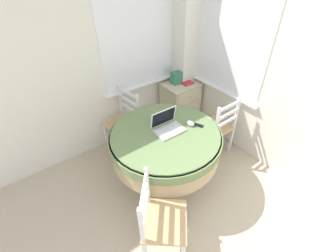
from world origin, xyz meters
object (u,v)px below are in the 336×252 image
dining_chair_camera_near (160,220)px  cell_phone (198,125)px  dining_chair_near_back_window (124,122)px  book_on_cabinet (185,82)px  computer_mouse (191,123)px  corner_cabinet (180,103)px  laptop (167,126)px  round_dining_table (165,142)px  storage_box (177,78)px  dining_chair_near_right_window (217,128)px

dining_chair_camera_near → cell_phone: bearing=29.4°
dining_chair_near_back_window → book_on_cabinet: 1.12m
computer_mouse → corner_cabinet: size_ratio=0.14×
laptop → book_on_cabinet: size_ratio=1.46×
round_dining_table → storage_box: storage_box is taller
cell_phone → storage_box: bearing=63.4°
computer_mouse → laptop: bearing=158.6°
computer_mouse → cell_phone: 0.09m
dining_chair_near_right_window → book_on_cabinet: 0.91m
computer_mouse → corner_cabinet: (0.62, 0.90, -0.42)m
cell_phone → corner_cabinet: (0.55, 0.96, -0.40)m
cell_phone → dining_chair_near_right_window: bearing=10.9°
corner_cabinet → book_on_cabinet: size_ratio=3.22×
laptop → dining_chair_camera_near: 0.96m
computer_mouse → storage_box: storage_box is taller
laptop → book_on_cabinet: 1.23m
computer_mouse → dining_chair_camera_near: dining_chair_camera_near is taller
dining_chair_near_right_window → book_on_cabinet: size_ratio=4.00×
computer_mouse → cell_phone: size_ratio=0.84×
round_dining_table → storage_box: bearing=45.2°
storage_box → book_on_cabinet: 0.15m
round_dining_table → dining_chair_camera_near: bearing=-130.1°
computer_mouse → storage_box: size_ratio=0.57×
dining_chair_camera_near → book_on_cabinet: dining_chair_camera_near is taller
dining_chair_near_back_window → book_on_cabinet: size_ratio=4.00×
dining_chair_near_right_window → dining_chair_camera_near: (-1.38, -0.60, 0.00)m
storage_box → book_on_cabinet: size_ratio=0.79×
laptop → dining_chair_near_right_window: size_ratio=0.37×
dining_chair_near_right_window → corner_cabinet: dining_chair_near_right_window is taller
storage_box → dining_chair_camera_near: bearing=-132.9°
round_dining_table → dining_chair_near_right_window: 0.86m
computer_mouse → dining_chair_near_back_window: size_ratio=0.11×
cell_phone → storage_box: storage_box is taller
storage_box → book_on_cabinet: storage_box is taller
round_dining_table → laptop: bearing=28.8°
book_on_cabinet → computer_mouse: bearing=-127.7°
dining_chair_near_right_window → dining_chair_camera_near: size_ratio=1.00×
cell_phone → computer_mouse: bearing=139.4°
cell_phone → dining_chair_camera_near: bearing=-150.6°
cell_phone → dining_chair_near_right_window: size_ratio=0.13×
cell_phone → dining_chair_near_back_window: dining_chair_near_back_window is taller
dining_chair_near_back_window → corner_cabinet: size_ratio=1.24×
corner_cabinet → round_dining_table: bearing=-137.8°
computer_mouse → book_on_cabinet: bearing=52.3°
laptop → cell_phone: 0.36m
corner_cabinet → storage_box: (-0.05, 0.05, 0.45)m
cell_phone → dining_chair_camera_near: 1.09m
storage_box → corner_cabinet: bearing=-45.1°
laptop → dining_chair_near_right_window: (0.79, -0.07, -0.36)m
laptop → dining_chair_camera_near: size_ratio=0.37×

